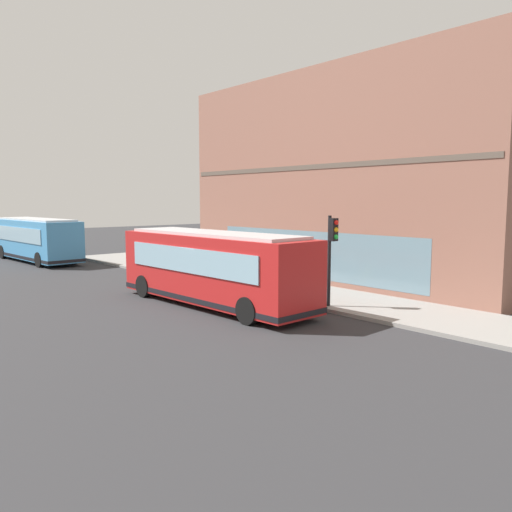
{
  "coord_description": "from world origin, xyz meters",
  "views": [
    {
      "loc": [
        -12.31,
        -17.47,
        4.38
      ],
      "look_at": [
        1.56,
        -1.74,
        2.05
      ],
      "focal_mm": 35.49,
      "sensor_mm": 36.0,
      "label": 1
    }
  ],
  "objects_px": {
    "city_bus_far_down_street": "(36,240)",
    "fire_hydrant": "(280,286)",
    "pedestrian_near_hydrant": "(265,271)",
    "city_bus_nearside": "(213,268)",
    "pedestrian_walking_along_curb": "(200,254)",
    "newspaper_vending_box": "(191,266)",
    "traffic_light_near_corner": "(332,243)"
  },
  "relations": [
    {
      "from": "city_bus_nearside",
      "to": "city_bus_far_down_street",
      "type": "height_order",
      "value": "same"
    },
    {
      "from": "traffic_light_near_corner",
      "to": "city_bus_nearside",
      "type": "bearing_deg",
      "value": 128.06
    },
    {
      "from": "city_bus_nearside",
      "to": "pedestrian_near_hydrant",
      "type": "height_order",
      "value": "city_bus_nearside"
    },
    {
      "from": "city_bus_far_down_street",
      "to": "fire_hydrant",
      "type": "xyz_separation_m",
      "value": [
        3.79,
        -21.1,
        -1.04
      ]
    },
    {
      "from": "city_bus_far_down_street",
      "to": "fire_hydrant",
      "type": "height_order",
      "value": "city_bus_far_down_street"
    },
    {
      "from": "city_bus_nearside",
      "to": "city_bus_far_down_street",
      "type": "bearing_deg",
      "value": 91.01
    },
    {
      "from": "pedestrian_walking_along_curb",
      "to": "traffic_light_near_corner",
      "type": "bearing_deg",
      "value": -101.36
    },
    {
      "from": "fire_hydrant",
      "to": "city_bus_far_down_street",
      "type": "bearing_deg",
      "value": 100.2
    },
    {
      "from": "city_bus_far_down_street",
      "to": "pedestrian_walking_along_curb",
      "type": "xyz_separation_m",
      "value": [
        5.91,
        -11.78,
        -0.5
      ]
    },
    {
      "from": "newspaper_vending_box",
      "to": "pedestrian_near_hydrant",
      "type": "bearing_deg",
      "value": -93.93
    },
    {
      "from": "fire_hydrant",
      "to": "pedestrian_near_hydrant",
      "type": "relative_size",
      "value": 0.47
    },
    {
      "from": "city_bus_nearside",
      "to": "traffic_light_near_corner",
      "type": "height_order",
      "value": "traffic_light_near_corner"
    },
    {
      "from": "newspaper_vending_box",
      "to": "traffic_light_near_corner",
      "type": "bearing_deg",
      "value": -94.62
    },
    {
      "from": "pedestrian_near_hydrant",
      "to": "newspaper_vending_box",
      "type": "height_order",
      "value": "pedestrian_near_hydrant"
    },
    {
      "from": "city_bus_nearside",
      "to": "pedestrian_walking_along_curb",
      "type": "xyz_separation_m",
      "value": [
        5.54,
        8.85,
        -0.5
      ]
    },
    {
      "from": "city_bus_far_down_street",
      "to": "pedestrian_walking_along_curb",
      "type": "relative_size",
      "value": 6.42
    },
    {
      "from": "pedestrian_walking_along_curb",
      "to": "city_bus_far_down_street",
      "type": "bearing_deg",
      "value": 116.63
    },
    {
      "from": "traffic_light_near_corner",
      "to": "pedestrian_near_hydrant",
      "type": "distance_m",
      "value": 4.7
    },
    {
      "from": "city_bus_nearside",
      "to": "fire_hydrant",
      "type": "relative_size",
      "value": 13.66
    },
    {
      "from": "city_bus_nearside",
      "to": "pedestrian_walking_along_curb",
      "type": "bearing_deg",
      "value": 57.93
    },
    {
      "from": "pedestrian_near_hydrant",
      "to": "city_bus_far_down_street",
      "type": "bearing_deg",
      "value": 100.71
    },
    {
      "from": "pedestrian_near_hydrant",
      "to": "city_bus_nearside",
      "type": "bearing_deg",
      "value": -170.77
    },
    {
      "from": "traffic_light_near_corner",
      "to": "pedestrian_walking_along_curb",
      "type": "height_order",
      "value": "traffic_light_near_corner"
    },
    {
      "from": "pedestrian_walking_along_curb",
      "to": "newspaper_vending_box",
      "type": "height_order",
      "value": "pedestrian_walking_along_curb"
    },
    {
      "from": "city_bus_far_down_street",
      "to": "newspaper_vending_box",
      "type": "relative_size",
      "value": 11.28
    },
    {
      "from": "pedestrian_walking_along_curb",
      "to": "newspaper_vending_box",
      "type": "relative_size",
      "value": 1.76
    },
    {
      "from": "traffic_light_near_corner",
      "to": "newspaper_vending_box",
      "type": "bearing_deg",
      "value": 85.38
    },
    {
      "from": "city_bus_far_down_street",
      "to": "newspaper_vending_box",
      "type": "distance_m",
      "value": 13.97
    },
    {
      "from": "newspaper_vending_box",
      "to": "fire_hydrant",
      "type": "bearing_deg",
      "value": -93.44
    },
    {
      "from": "traffic_light_near_corner",
      "to": "pedestrian_near_hydrant",
      "type": "xyz_separation_m",
      "value": [
        0.44,
        4.39,
        -1.63
      ]
    },
    {
      "from": "traffic_light_near_corner",
      "to": "fire_hydrant",
      "type": "distance_m",
      "value": 4.02
    },
    {
      "from": "pedestrian_near_hydrant",
      "to": "newspaper_vending_box",
      "type": "bearing_deg",
      "value": 86.07
    }
  ]
}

